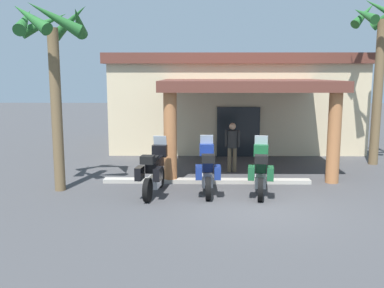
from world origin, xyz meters
name	(u,v)px	position (x,y,z in m)	size (l,w,h in m)	color
ground_plane	(260,205)	(0.00, 0.00, 0.00)	(80.00, 80.00, 0.00)	#424244
motel_building	(233,100)	(-0.03, 9.77, 2.21)	(11.48, 11.26, 4.33)	beige
motorcycle_black	(154,171)	(-2.94, 1.00, 0.70)	(0.79, 2.21, 1.61)	black
motorcycle_blue	(207,170)	(-1.39, 1.20, 0.70)	(0.71, 2.21, 1.61)	black
motorcycle_green	(261,170)	(0.16, 1.12, 0.70)	(0.79, 2.21, 1.61)	black
pedestrian	(232,144)	(-0.46, 3.95, 1.03)	(0.53, 0.32, 1.76)	brown
palm_tree_near_portico	(382,42)	(5.14, 5.37, 4.63)	(2.29, 2.34, 6.32)	brown
palm_tree_roadside	(52,48)	(-5.85, 1.39, 4.21)	(2.18, 2.35, 5.58)	brown
curb_strip	(207,181)	(-1.39, 2.39, 0.06)	(6.66, 0.36, 0.12)	#ADA89E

